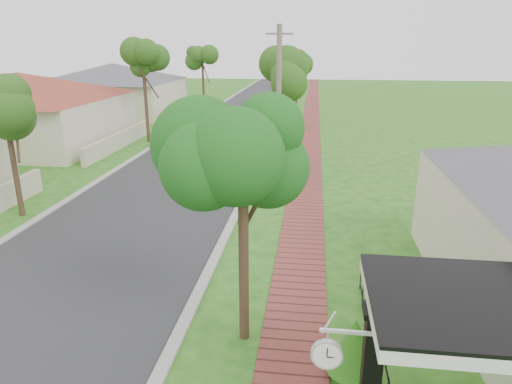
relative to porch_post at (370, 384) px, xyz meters
The scene contains 15 objects.
ground 4.79m from the porch_post, 167.60° to the left, with size 160.00×160.00×0.00m, color #225F16.
road 22.34m from the porch_post, 109.77° to the left, with size 7.00×120.00×0.02m, color #28282B.
kerb_right 21.39m from the porch_post, 100.52° to the left, with size 0.30×120.00×0.10m, color #9E9E99.
kerb_left 23.83m from the porch_post, 118.07° to the left, with size 0.30×120.00×0.10m, color #9E9E99.
sidewalk 21.07m from the porch_post, 93.54° to the left, with size 1.50×120.00×0.03m, color brown.
porch_post is the anchor object (origin of this frame).
picket_fence 1.21m from the porch_post, 70.71° to the left, with size 0.03×8.02×1.00m.
street_trees 29.02m from the porch_post, 104.93° to the left, with size 10.70×37.65×5.89m.
far_house_red 28.70m from the porch_post, 132.91° to the left, with size 15.56×15.56×4.60m.
far_house_grey 40.09m from the porch_post, 119.15° to the left, with size 15.56×15.56×4.60m.
parked_car_red 24.88m from the porch_post, 101.11° to the left, with size 1.51×3.74×1.28m, color maroon.
parked_car_white 31.47m from the porch_post, 97.58° to the left, with size 1.66×4.77×1.57m, color white.
near_tree 4.64m from the porch_post, 134.07° to the left, with size 2.05×2.05×5.27m.
utility_pole 14.87m from the porch_post, 100.42° to the left, with size 1.20×0.24×7.10m.
station_clock 1.16m from the porch_post, 150.66° to the right, with size 0.91×0.13×0.68m.
Camera 1 is at (3.49, -7.15, 6.29)m, focal length 32.00 mm.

